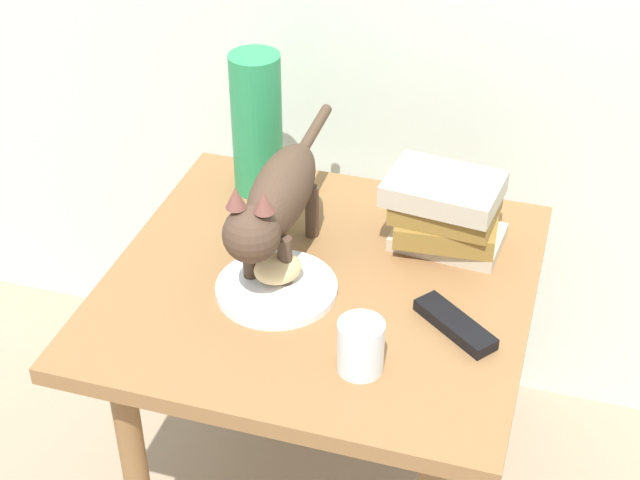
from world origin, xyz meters
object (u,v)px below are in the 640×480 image
bread_roll (278,269)px  book_stack (446,212)px  green_vase (257,124)px  side_table (320,314)px  candle_jar (361,349)px  cat (276,201)px  tv_remote (455,324)px  plate (277,288)px

bread_roll → book_stack: book_stack is taller
bread_roll → green_vase: size_ratio=0.29×
side_table → candle_jar: 0.25m
cat → book_stack: cat is taller
candle_jar → tv_remote: (0.12, 0.13, -0.03)m
book_stack → candle_jar: (-0.06, -0.35, -0.03)m
cat → side_table: bearing=-10.4°
plate → tv_remote: size_ratio=1.34×
side_table → candle_jar: bearing=-57.8°
cat → green_vase: (-0.12, 0.23, 0.00)m
side_table → green_vase: green_vase is taller
plate → bread_roll: 0.03m
book_stack → green_vase: size_ratio=0.77×
candle_jar → tv_remote: bearing=47.2°
bread_roll → cat: (-0.02, 0.06, 0.09)m
green_vase → candle_jar: 0.54m
bread_roll → green_vase: green_vase is taller
plate → cat: bearing=106.8°
side_table → cat: size_ratio=1.46×
tv_remote → side_table: bearing=-156.7°
plate → tv_remote: 0.30m
tv_remote → book_stack: bearing=143.3°
bread_roll → tv_remote: (0.30, -0.02, -0.03)m
plate → cat: cat is taller
green_vase → side_table: bearing=-51.2°
side_table → bread_roll: bearing=-144.7°
side_table → plate: 0.11m
bread_roll → candle_jar: size_ratio=0.94×
book_stack → green_vase: bearing=167.1°
plate → bread_roll: (-0.00, 0.01, 0.03)m
book_stack → cat: bearing=-151.1°
plate → cat: size_ratio=0.42×
bread_roll → book_stack: size_ratio=0.38×
side_table → tv_remote: size_ratio=4.68×
green_vase → cat: bearing=-63.0°
plate → cat: (-0.02, 0.07, 0.13)m
plate → green_vase: bearing=114.8°
green_vase → tv_remote: 0.54m
side_table → book_stack: book_stack is taller
green_vase → tv_remote: size_ratio=1.83×
side_table → green_vase: 0.38m
plate → green_vase: (-0.14, 0.29, 0.13)m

